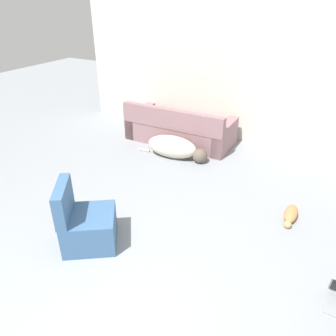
{
  "coord_description": "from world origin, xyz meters",
  "views": [
    {
      "loc": [
        1.44,
        -1.28,
        2.69
      ],
      "look_at": [
        -0.53,
        2.24,
        0.49
      ],
      "focal_mm": 35.0,
      "sensor_mm": 36.0,
      "label": 1
    }
  ],
  "objects_px": {
    "dog": "(175,148)",
    "side_chair": "(86,224)",
    "cat": "(291,215)",
    "couch": "(179,130)"
  },
  "relations": [
    {
      "from": "couch",
      "to": "dog",
      "type": "relative_size",
      "value": 1.52
    },
    {
      "from": "cat",
      "to": "side_chair",
      "type": "xyz_separation_m",
      "value": [
        -2.04,
        -1.68,
        0.21
      ]
    },
    {
      "from": "dog",
      "to": "side_chair",
      "type": "height_order",
      "value": "side_chair"
    },
    {
      "from": "dog",
      "to": "couch",
      "type": "bearing_deg",
      "value": 106.01
    },
    {
      "from": "dog",
      "to": "side_chair",
      "type": "distance_m",
      "value": 2.55
    },
    {
      "from": "dog",
      "to": "cat",
      "type": "distance_m",
      "value": 2.38
    },
    {
      "from": "couch",
      "to": "side_chair",
      "type": "xyz_separation_m",
      "value": [
        0.43,
        -3.21,
        0.02
      ]
    },
    {
      "from": "cat",
      "to": "side_chair",
      "type": "height_order",
      "value": "side_chair"
    },
    {
      "from": "couch",
      "to": "cat",
      "type": "height_order",
      "value": "couch"
    },
    {
      "from": "couch",
      "to": "cat",
      "type": "xyz_separation_m",
      "value": [
        2.47,
        -1.53,
        -0.19
      ]
    }
  ]
}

